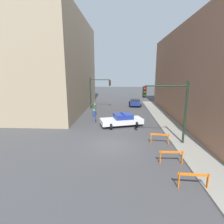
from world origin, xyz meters
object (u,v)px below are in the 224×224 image
Objects in this scene: traffic_light_far at (97,88)px; barrier_mid at (171,155)px; barrier_back at (160,137)px; parked_car_near at (135,102)px; pedestrian_corner at (95,109)px; traffic_light_near at (172,103)px; barrier_front at (193,178)px; pedestrian_crossing at (94,116)px; police_car at (122,120)px.

traffic_light_far is 3.25× the size of barrier_mid.
barrier_mid is 1.01× the size of barrier_back.
parked_car_near reaches higher than barrier_mid.
parked_car_near is 9.83m from pedestrian_corner.
traffic_light_near is at bearing 77.51° from barrier_mid.
barrier_front and barrier_mid have the same top height.
barrier_front is (-0.33, -5.93, -2.91)m from traffic_light_near.
barrier_front is (6.97, -11.97, -0.24)m from pedestrian_crossing.
parked_car_near is at bearing -174.18° from pedestrian_crossing.
police_car reaches higher than barrier_back.
barrier_back is (7.25, -14.34, -2.78)m from traffic_light_far.
traffic_light_far reaches higher than parked_car_near.
barrier_back is (6.52, -6.04, -0.24)m from pedestrian_crossing.
traffic_light_near reaches higher than police_car.
traffic_light_near is 1.19× the size of parked_car_near.
pedestrian_crossing reaches higher than parked_car_near.
pedestrian_corner is 1.04× the size of barrier_mid.
traffic_light_far reaches higher than police_car.
police_car is 3.15× the size of barrier_front.
barrier_mid is at bearing -102.49° from traffic_light_near.
traffic_light_near is 3.25× the size of barrier_mid.
pedestrian_crossing reaches higher than police_car.
police_car is 3.03× the size of pedestrian_corner.
pedestrian_crossing is at bearing -84.97° from traffic_light_far.
traffic_light_far is 3.25× the size of barrier_front.
barrier_back is (3.20, -4.88, -0.11)m from police_car.
traffic_light_far is 8.71m from pedestrian_crossing.
pedestrian_corner is (-3.80, 5.04, 0.14)m from police_car.
barrier_front and barrier_back have the same top height.
barrier_front is at bearing -93.22° from traffic_light_near.
traffic_light_near reaches higher than traffic_light_far.
pedestrian_crossing is 13.85m from barrier_front.
pedestrian_corner is 1.04× the size of barrier_back.
barrier_mid is at bearing -85.82° from parked_car_near.
pedestrian_crossing is 1.04× the size of barrier_back.
barrier_back is at bearing 79.77° from pedestrian_crossing.
pedestrian_corner is at bearing 128.14° from traffic_light_near.
parked_car_near is at bearing 60.25° from pedestrian_corner.
parked_car_near is 2.63× the size of pedestrian_crossing.
pedestrian_corner is at bearing -86.75° from traffic_light_far.
barrier_mid is (3.24, -8.22, -0.11)m from police_car.
police_car is 12.85m from parked_car_near.
parked_car_near is at bearing 25.83° from traffic_light_far.
police_car is at bearing 108.64° from barrier_front.
traffic_light_near is 3.02m from barrier_back.
police_car is 8.83m from barrier_mid.
traffic_light_far is at bearing 119.26° from traffic_light_near.
police_car is 3.15× the size of barrier_mid.
barrier_mid is at bearing -89.29° from barrier_back.
traffic_light_far is 10.64m from police_car.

